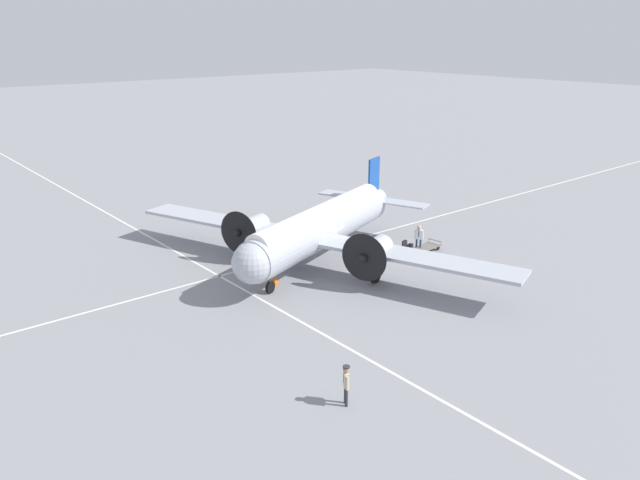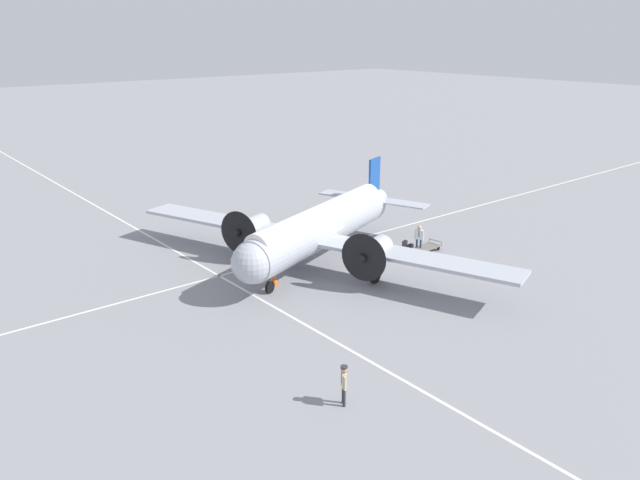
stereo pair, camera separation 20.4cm
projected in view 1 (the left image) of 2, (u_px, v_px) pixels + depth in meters
The scene contains 10 objects.
ground_plane at pixel (320, 263), 39.29m from camera, with size 300.00×300.00×0.00m, color gray.
apron_line_eastwest at pixel (299, 254), 40.86m from camera, with size 120.00×0.16×0.01m.
apron_line_northsouth at pixel (239, 287), 35.66m from camera, with size 0.16×120.00×0.01m.
airliner_main at pixel (317, 228), 38.20m from camera, with size 16.61×24.84×5.44m.
crew_foreground at pixel (346, 381), 24.11m from camera, with size 0.39×0.51×1.71m.
passenger_boarding at pixel (419, 236), 40.99m from camera, with size 0.39×0.55×1.83m.
suitcase_near_door at pixel (404, 245), 41.76m from camera, with size 0.39×0.13×0.63m.
suitcase_upright_spare at pixel (410, 247), 41.49m from camera, with size 0.47×0.17×0.49m.
baggage_cart at pixel (426, 247), 41.36m from camera, with size 2.04×1.23×0.56m.
traffic_cone at pixel (274, 279), 35.98m from camera, with size 0.48×0.48×0.63m.
Camera 1 is at (23.34, 28.41, 13.94)m, focal length 35.00 mm.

